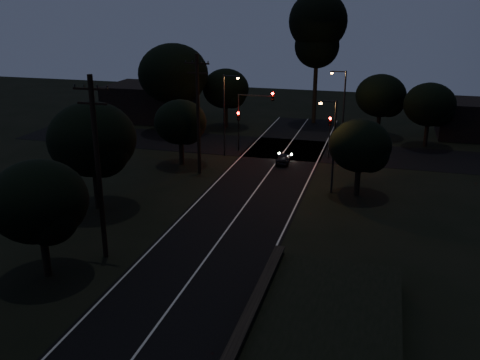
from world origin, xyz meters
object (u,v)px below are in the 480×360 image
Objects in this scene: signal_right at (330,129)px; streetlight_b at (342,104)px; utility_pole_far at (198,113)px; streetlight_a at (226,110)px; signal_mast at (255,110)px; car at (283,158)px; utility_pole_mid at (98,167)px; streetlight_c at (332,140)px; signal_left at (239,124)px; tall_pine at (318,29)px.

streetlight_b reaches higher than signal_right.
utility_pole_far reaches higher than streetlight_a.
signal_mast is 0.78× the size of streetlight_b.
car is at bearing 36.02° from utility_pole_far.
streetlight_c is (11.83, 15.00, -1.39)m from utility_pole_mid.
utility_pole_far is 1.40× the size of streetlight_c.
car is at bearing -141.38° from signal_right.
streetlight_a reaches higher than signal_left.
car is at bearing -10.70° from streetlight_a.
utility_pole_mid is 1.47× the size of streetlight_c.
streetlight_b is at bearing 29.48° from streetlight_a.
car is (6.69, 21.87, -5.22)m from utility_pole_mid.
streetlight_c is (11.83, -2.00, -1.13)m from utility_pole_far.
streetlight_b is 14.01m from streetlight_c.
utility_pole_mid is 31.15m from streetlight_b.
streetlight_a is at bearing -150.52° from streetlight_b.
streetlight_b is at bearing 22.05° from signal_left.
streetlight_a is 2.64× the size of car.
signal_left is at bearing -33.42° from car.
streetlight_b reaches higher than streetlight_c.
utility_pole_mid reaches higher than car.
signal_mast is (3.09, 7.99, -1.15)m from utility_pole_far.
signal_left is 6.57m from car.
signal_right is at bearing 11.34° from streetlight_a.
tall_pine is at bearing 69.64° from streetlight_a.
streetlight_c is at bearing -79.07° from tall_pine.
signal_left is 1.00× the size of signal_right.
tall_pine reaches higher than signal_right.
signal_left is at bearing 180.00° from signal_right.
streetlight_c is (11.14, -8.00, -0.29)m from streetlight_a.
utility_pole_mid is at bearing -91.73° from streetlight_a.
streetlight_c is at bearing -48.81° from signal_mast.
utility_pole_mid is 41.00m from tall_pine.
utility_pole_far is 1.31× the size of streetlight_a.
tall_pine is at bearing 80.07° from utility_pole_mid.
streetlight_c reaches higher than signal_left.
signal_mast is 0.83× the size of streetlight_c.
car is at bearing -40.89° from signal_mast.
signal_mast is 9.15m from streetlight_b.
car is at bearing -30.52° from signal_left.
utility_pole_mid is at bearing -128.26° from streetlight_c.
signal_mast is at bearing 179.97° from signal_right.
utility_pole_far is 9.65m from car.
tall_pine is at bearing -93.87° from car.
signal_mast reaches higher than signal_left.
utility_pole_mid is at bearing -99.93° from tall_pine.
streetlight_a is at bearing -110.36° from tall_pine.
streetlight_c is at bearing -9.60° from utility_pole_far.
tall_pine is at bearing 73.07° from utility_pole_far.
utility_pole_far is 1.68× the size of signal_mast.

